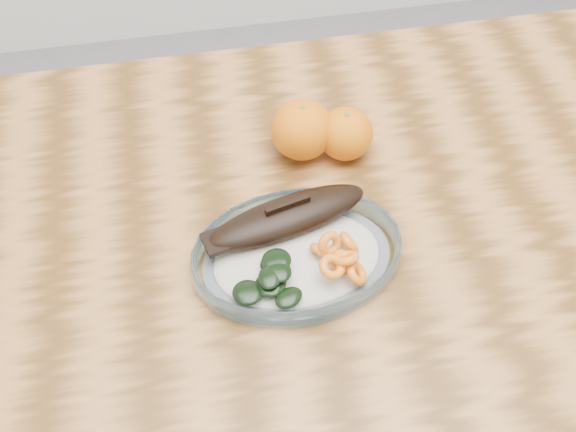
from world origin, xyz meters
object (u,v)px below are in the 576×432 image
(dining_table, at_px, (372,266))
(plated_meal, at_px, (296,252))
(orange_left, at_px, (302,130))
(orange_right, at_px, (345,134))

(dining_table, distance_m, plated_meal, 0.17)
(orange_left, bearing_deg, orange_right, -13.27)
(plated_meal, distance_m, orange_left, 0.19)
(orange_right, bearing_deg, plated_meal, -120.72)
(orange_left, distance_m, orange_right, 0.06)
(dining_table, xyz_separation_m, orange_right, (-0.02, 0.13, 0.14))
(dining_table, bearing_deg, orange_left, 116.89)
(dining_table, xyz_separation_m, orange_left, (-0.07, 0.15, 0.14))
(dining_table, height_order, orange_right, orange_right)
(orange_left, bearing_deg, dining_table, -63.11)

